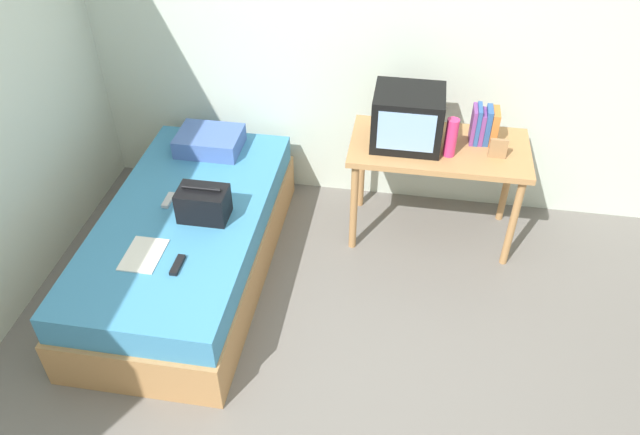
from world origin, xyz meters
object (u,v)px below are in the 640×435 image
(remote_dark, at_px, (177,265))
(water_bottle, at_px, (451,137))
(handbag, at_px, (203,204))
(book_row, at_px, (484,126))
(remote_silver, at_px, (168,200))
(bed, at_px, (188,243))
(pillow, at_px, (210,141))
(tv, at_px, (408,118))
(desk, at_px, (438,157))
(picture_frame, at_px, (498,149))
(magazine, at_px, (144,255))

(remote_dark, bearing_deg, water_bottle, 35.05)
(water_bottle, height_order, handbag, water_bottle)
(book_row, xyz_separation_m, remote_silver, (-1.94, -0.67, -0.34))
(water_bottle, distance_m, handbag, 1.58)
(bed, xyz_separation_m, pillow, (-0.04, 0.72, 0.32))
(tv, xyz_separation_m, remote_dark, (-1.19, -1.14, -0.40))
(desk, xyz_separation_m, picture_frame, (0.35, -0.08, 0.16))
(tv, distance_m, magazine, 1.83)
(remote_dark, height_order, remote_silver, same)
(bed, xyz_separation_m, water_bottle, (1.60, 0.56, 0.62))
(desk, xyz_separation_m, book_row, (0.27, 0.09, 0.21))
(remote_dark, bearing_deg, desk, 38.72)
(magazine, distance_m, remote_silver, 0.50)
(desk, relative_size, water_bottle, 4.54)
(bed, xyz_separation_m, desk, (1.55, 0.67, 0.40))
(remote_dark, bearing_deg, bed, 105.95)
(desk, bearing_deg, picture_frame, -13.44)
(bed, bearing_deg, desk, 23.31)
(desk, distance_m, water_bottle, 0.25)
(desk, xyz_separation_m, remote_silver, (-1.67, -0.58, -0.13))
(bed, xyz_separation_m, tv, (1.32, 0.67, 0.67))
(magazine, bearing_deg, picture_frame, 26.48)
(water_bottle, bearing_deg, handbag, -158.23)
(desk, relative_size, tv, 2.64)
(magazine, bearing_deg, tv, 37.35)
(tv, distance_m, handbag, 1.39)
(desk, distance_m, remote_dark, 1.82)
(magazine, bearing_deg, bed, 77.52)
(handbag, bearing_deg, magazine, -121.66)
(water_bottle, distance_m, remote_silver, 1.82)
(water_bottle, bearing_deg, tv, 159.42)
(book_row, xyz_separation_m, pillow, (-1.85, -0.04, -0.28))
(book_row, xyz_separation_m, picture_frame, (0.09, -0.18, -0.05))
(tv, xyz_separation_m, pillow, (-1.36, 0.05, -0.35))
(magazine, distance_m, remote_dark, 0.23)
(remote_dark, relative_size, remote_silver, 1.08)
(book_row, bearing_deg, bed, -157.28)
(desk, distance_m, book_row, 0.35)
(tv, height_order, pillow, tv)
(bed, bearing_deg, remote_silver, 143.43)
(picture_frame, height_order, handbag, picture_frame)
(picture_frame, height_order, pillow, picture_frame)
(bed, height_order, book_row, book_row)
(book_row, bearing_deg, remote_dark, -143.89)
(handbag, xyz_separation_m, remote_silver, (-0.28, 0.11, -0.09))
(picture_frame, bearing_deg, book_row, 115.91)
(tv, xyz_separation_m, water_bottle, (0.28, -0.10, -0.05))
(remote_silver, bearing_deg, picture_frame, 13.65)
(book_row, bearing_deg, magazine, -148.45)
(book_row, bearing_deg, desk, -160.84)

